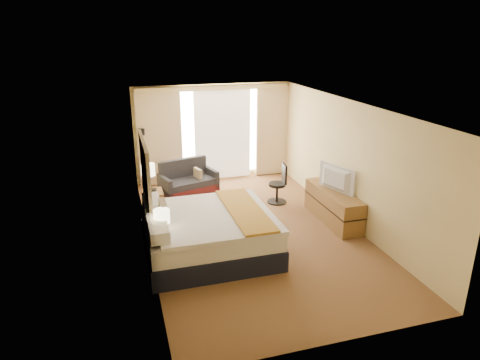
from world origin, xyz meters
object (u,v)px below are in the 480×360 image
object	(u,v)px
bed	(208,233)
desk_chair	(279,186)
nightstand_left	(167,256)
lamp_left	(162,217)
loveseat	(188,183)
media_dresser	(333,206)
nightstand_right	(153,203)
floor_lamp	(143,146)
lamp_right	(148,170)
television	(334,179)

from	to	relation	value
bed	desk_chair	world-z (taller)	bed
nightstand_left	lamp_left	bearing A→B (deg)	123.37
bed	loveseat	world-z (taller)	bed
media_dresser	desk_chair	xyz separation A→B (m)	(-0.73, 1.32, 0.07)
nightstand_right	floor_lamp	xyz separation A→B (m)	(-0.03, 1.85, 0.84)
desk_chair	lamp_right	bearing A→B (deg)	-173.44
media_dresser	floor_lamp	size ratio (longest dim) A/B	1.14
nightstand_right	bed	bearing A→B (deg)	-68.96
bed	television	xyz separation A→B (m)	(2.84, 0.62, 0.57)
nightstand_left	desk_chair	bearing A→B (deg)	38.63
floor_lamp	lamp_left	bearing A→B (deg)	-90.19
television	nightstand_left	bearing A→B (deg)	86.52
floor_lamp	lamp_right	xyz separation A→B (m)	(-0.03, -1.84, -0.07)
media_dresser	nightstand_right	bearing A→B (deg)	158.60
lamp_left	desk_chair	bearing A→B (deg)	37.42
nightstand_right	television	bearing A→B (deg)	-22.01
bed	nightstand_right	bearing A→B (deg)	111.04
media_dresser	bed	xyz separation A→B (m)	(-2.89, -0.65, 0.06)
media_dresser	floor_lamp	bearing A→B (deg)	138.50
lamp_right	media_dresser	bearing A→B (deg)	-21.18
media_dresser	bed	distance (m)	2.96
floor_lamp	lamp_left	distance (m)	4.28
lamp_left	lamp_right	size ratio (longest dim) A/B	0.89
loveseat	media_dresser	bearing A→B (deg)	-59.22
loveseat	television	distance (m)	3.74
floor_lamp	television	xyz separation A→B (m)	(3.68, -3.33, -0.14)
nightstand_right	bed	world-z (taller)	bed
nightstand_left	television	bearing A→B (deg)	15.68
bed	floor_lamp	xyz separation A→B (m)	(-0.84, 3.95, 0.70)
media_dresser	lamp_left	size ratio (longest dim) A/B	3.16
desk_chair	lamp_left	bearing A→B (deg)	-133.53
loveseat	lamp_right	xyz separation A→B (m)	(-1.03, -1.03, 0.76)
bed	floor_lamp	world-z (taller)	floor_lamp
nightstand_left	media_dresser	world-z (taller)	media_dresser
nightstand_right	media_dresser	world-z (taller)	media_dresser
bed	lamp_right	distance (m)	2.36
desk_chair	lamp_left	world-z (taller)	lamp_left
nightstand_left	bed	size ratio (longest dim) A/B	0.24
media_dresser	loveseat	world-z (taller)	loveseat
bed	lamp_left	bearing A→B (deg)	-158.70
bed	loveseat	size ratio (longest dim) A/B	1.50
loveseat	television	size ratio (longest dim) A/B	1.59
television	floor_lamp	bearing A→B (deg)	28.73
lamp_left	television	bearing A→B (deg)	14.52
loveseat	desk_chair	size ratio (longest dim) A/B	1.61
nightstand_left	loveseat	world-z (taller)	loveseat
desk_chair	television	world-z (taller)	television
media_dresser	lamp_left	bearing A→B (deg)	-165.30
nightstand_right	desk_chair	distance (m)	2.98
desk_chair	television	size ratio (longest dim) A/B	0.99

